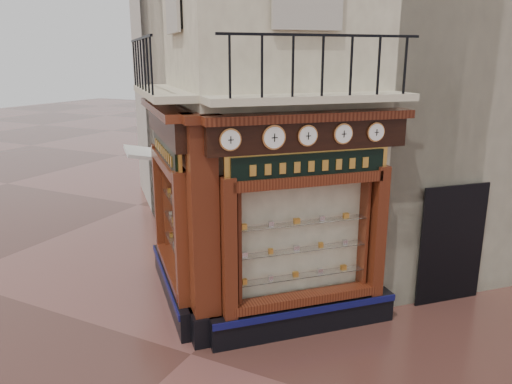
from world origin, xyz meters
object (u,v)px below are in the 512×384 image
Objects in this scene: clock_d at (343,134)px; clock_c at (308,136)px; clock_b at (274,137)px; clock_e at (376,132)px; awning at (150,255)px; signboard_left at (166,151)px; clock_a at (230,140)px; signboard_right at (310,166)px; corner_pilaster at (204,236)px.

clock_c is at bearing 180.00° from clock_d.
clock_b is 1.20× the size of clock_e.
clock_b is at bearing -161.41° from awning.
signboard_left is (-3.38, -0.30, -0.52)m from clock_d.
clock_a is 0.16× the size of signboard_left.
clock_b is 0.28× the size of awning.
clock_a is at bearing -169.55° from awning.
clock_b is at bearing -147.49° from signboard_left.
awning is at bearing 120.79° from clock_d.
signboard_left is (-2.93, 0.15, -0.52)m from clock_c.
clock_a reaches higher than signboard_left.
clock_c reaches higher than signboard_left.
clock_c is 1.01× the size of clock_d.
clock_a is at bearing -180.00° from clock_b.
signboard_left is at bearing 135.00° from signboard_right.
clock_c is 0.64m from clock_d.
signboard_left is (-3.81, -0.73, -0.52)m from clock_e.
clock_e is at bearing -124.14° from signboard_left.
clock_a reaches higher than clock_c.
clock_b is 0.18× the size of signboard_left.
signboard_right is (0.90, 1.06, -0.52)m from clock_a.
corner_pilaster is 4.70m from awning.
clock_a is 0.25× the size of awning.
clock_d is (0.86, 0.86, -0.00)m from clock_b.
corner_pilaster reaches higher than clock_b.
awning is (-4.82, 1.78, -3.62)m from clock_c.
clock_a reaches higher than clock_d.
signboard_left reaches higher than signboard_right.
clock_d is at bearing -0.00° from clock_b.
corner_pilaster is 12.20× the size of clock_e.
corner_pilaster is 2.12m from signboard_right.
corner_pilaster is at bearing 165.47° from clock_c.
clock_b is 0.86m from signboard_right.
clock_a is at bearing 180.00° from clock_e.
clock_c is 0.16× the size of signboard_right.
clock_a is 1.01× the size of clock_c.
clock_e reaches higher than awning.
clock_a is (0.56, -0.05, 1.67)m from corner_pilaster.
clock_c is at bearing 0.00° from clock_a.
clock_b is 2.63m from signboard_left.
awning is at bearing 126.00° from clock_e.
awning is (-3.91, 2.69, -3.62)m from clock_a.
corner_pilaster reaches higher than clock_d.
corner_pilaster reaches higher than signboard_right.
awning is (-3.35, 2.65, -1.95)m from corner_pilaster.
clock_c reaches higher than clock_d.
clock_b is at bearing 0.00° from clock_a.
clock_e is at bearing -0.00° from clock_c.
awning is 0.66× the size of signboard_right.
corner_pilaster is at bearing 158.26° from clock_b.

